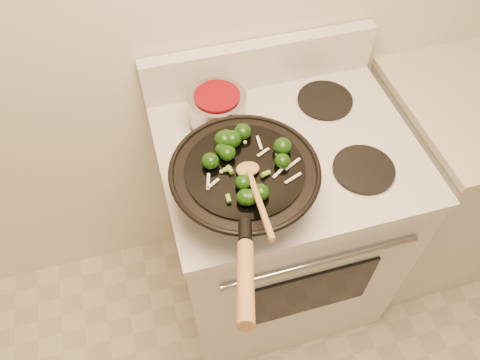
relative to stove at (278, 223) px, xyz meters
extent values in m
cube|color=silver|center=(0.00, 0.00, -0.03)|extent=(0.76, 0.64, 0.88)
cube|color=silver|center=(0.00, 0.00, 0.43)|extent=(0.78, 0.66, 0.04)
cube|color=silver|center=(0.00, 0.30, 0.53)|extent=(0.78, 0.05, 0.16)
cylinder|color=#919599|center=(0.00, -0.33, 0.31)|extent=(0.60, 0.02, 0.02)
cube|color=black|center=(0.00, -0.33, 0.08)|extent=(0.42, 0.01, 0.28)
cylinder|color=black|center=(-0.18, -0.15, 0.46)|extent=(0.18, 0.18, 0.01)
cylinder|color=black|center=(0.18, -0.15, 0.46)|extent=(0.18, 0.18, 0.01)
cylinder|color=black|center=(-0.18, 0.15, 0.46)|extent=(0.18, 0.18, 0.01)
cylinder|color=black|center=(0.18, 0.15, 0.46)|extent=(0.18, 0.18, 0.01)
cube|color=silver|center=(0.88, 0.03, -0.03)|extent=(0.85, 0.60, 0.88)
torus|color=black|center=(-0.18, -0.15, 0.58)|extent=(0.40, 0.40, 0.01)
cylinder|color=black|center=(-0.18, -0.15, 0.58)|extent=(0.31, 0.31, 0.01)
cylinder|color=black|center=(-0.24, -0.37, 0.64)|extent=(0.05, 0.07, 0.05)
cylinder|color=#A97542|center=(-0.28, -0.49, 0.67)|extent=(0.09, 0.21, 0.09)
ellipsoid|color=black|center=(-0.08, -0.17, 0.60)|extent=(0.04, 0.04, 0.03)
cylinder|color=#4C762A|center=(-0.07, -0.17, 0.59)|extent=(0.02, 0.01, 0.02)
ellipsoid|color=black|center=(-0.21, -0.25, 0.60)|extent=(0.04, 0.04, 0.04)
ellipsoid|color=black|center=(-0.21, -0.06, 0.60)|extent=(0.05, 0.05, 0.04)
ellipsoid|color=black|center=(-0.07, -0.12, 0.60)|extent=(0.05, 0.05, 0.04)
cylinder|color=#4C762A|center=(-0.05, -0.12, 0.59)|extent=(0.02, 0.02, 0.02)
ellipsoid|color=black|center=(-0.20, -0.21, 0.60)|extent=(0.04, 0.04, 0.04)
ellipsoid|color=black|center=(-0.22, -0.09, 0.60)|extent=(0.04, 0.04, 0.03)
ellipsoid|color=black|center=(-0.16, -0.04, 0.60)|extent=(0.05, 0.05, 0.04)
cylinder|color=#4C762A|center=(-0.14, -0.04, 0.59)|extent=(0.02, 0.02, 0.01)
ellipsoid|color=black|center=(-0.19, -0.06, 0.60)|extent=(0.05, 0.05, 0.04)
ellipsoid|color=black|center=(-0.21, -0.10, 0.60)|extent=(0.04, 0.04, 0.04)
ellipsoid|color=black|center=(-0.20, -0.05, 0.60)|extent=(0.04, 0.04, 0.04)
cylinder|color=#4C762A|center=(-0.19, -0.05, 0.59)|extent=(0.02, 0.02, 0.01)
ellipsoid|color=black|center=(-0.17, -0.25, 0.60)|extent=(0.05, 0.05, 0.04)
ellipsoid|color=black|center=(-0.20, -0.25, 0.60)|extent=(0.04, 0.04, 0.04)
ellipsoid|color=black|center=(-0.26, -0.12, 0.60)|extent=(0.05, 0.05, 0.04)
cylinder|color=#4C762A|center=(-0.25, -0.12, 0.59)|extent=(0.02, 0.02, 0.01)
cube|color=beige|center=(-0.10, -0.19, 0.58)|extent=(0.05, 0.03, 0.00)
cube|color=beige|center=(-0.28, -0.17, 0.58)|extent=(0.02, 0.05, 0.00)
cube|color=beige|center=(-0.06, -0.12, 0.58)|extent=(0.02, 0.05, 0.00)
cube|color=beige|center=(-0.07, -0.22, 0.58)|extent=(0.05, 0.03, 0.00)
cube|color=beige|center=(-0.06, -0.17, 0.58)|extent=(0.05, 0.03, 0.00)
cube|color=beige|center=(-0.12, -0.08, 0.58)|extent=(0.01, 0.05, 0.00)
cube|color=beige|center=(-0.08, -0.12, 0.58)|extent=(0.03, 0.04, 0.00)
cube|color=beige|center=(-0.06, -0.12, 0.58)|extent=(0.03, 0.05, 0.00)
cube|color=beige|center=(-0.27, -0.18, 0.58)|extent=(0.04, 0.03, 0.00)
cube|color=beige|center=(-0.12, -0.12, 0.58)|extent=(0.04, 0.02, 0.00)
cylinder|color=#609730|center=(-0.22, -0.15, 0.59)|extent=(0.03, 0.02, 0.02)
cylinder|color=#609730|center=(-0.20, -0.18, 0.59)|extent=(0.03, 0.02, 0.02)
cylinder|color=#609730|center=(-0.22, -0.15, 0.59)|extent=(0.02, 0.01, 0.02)
cylinder|color=#609730|center=(-0.20, -0.08, 0.59)|extent=(0.03, 0.02, 0.02)
cylinder|color=#609730|center=(-0.14, -0.19, 0.59)|extent=(0.03, 0.02, 0.02)
cylinder|color=#609730|center=(-0.25, -0.24, 0.59)|extent=(0.03, 0.03, 0.02)
cylinder|color=#609730|center=(-0.18, -0.05, 0.59)|extent=(0.01, 0.03, 0.01)
sphere|color=beige|center=(-0.20, -0.20, 0.59)|extent=(0.01, 0.01, 0.01)
sphere|color=beige|center=(-0.21, -0.25, 0.59)|extent=(0.01, 0.01, 0.01)
sphere|color=beige|center=(-0.24, -0.15, 0.59)|extent=(0.01, 0.01, 0.01)
sphere|color=beige|center=(-0.16, -0.07, 0.59)|extent=(0.01, 0.01, 0.01)
ellipsoid|color=#A97542|center=(-0.18, -0.16, 0.59)|extent=(0.06, 0.05, 0.02)
cylinder|color=#A97542|center=(-0.18, -0.29, 0.62)|extent=(0.03, 0.25, 0.08)
cylinder|color=#919599|center=(-0.18, 0.15, 0.51)|extent=(0.18, 0.18, 0.10)
cylinder|color=#6A050B|center=(-0.18, 0.15, 0.57)|extent=(0.14, 0.14, 0.01)
cylinder|color=black|center=(-0.15, 0.01, 0.56)|extent=(0.04, 0.11, 0.02)
camera|label=1|loc=(-0.39, -0.87, 1.52)|focal=35.00mm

